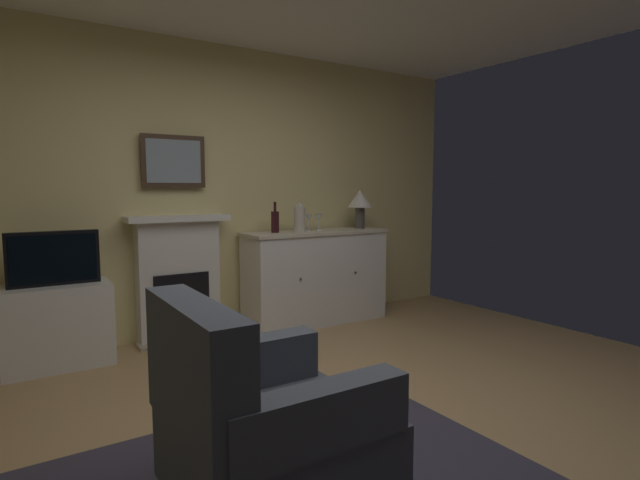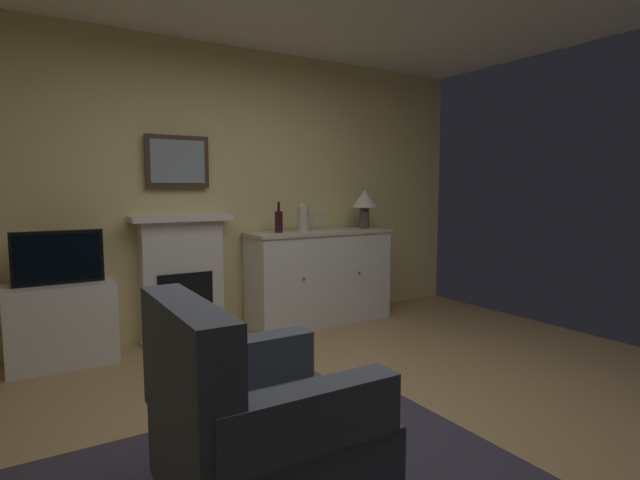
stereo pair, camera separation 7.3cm
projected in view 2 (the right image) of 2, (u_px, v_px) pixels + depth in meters
The scene contains 13 objects.
ground_plane at pixel (361, 437), 2.77m from camera, with size 5.71×4.70×0.10m, color tan.
wall_rear at pixel (213, 190), 4.59m from camera, with size 5.71×0.06×2.63m, color #EAD68C.
fireplace_unit at pixel (182, 278), 4.38m from camera, with size 0.87×0.30×1.10m.
framed_picture at pixel (178, 162), 4.31m from camera, with size 0.55×0.04×0.45m.
sideboard_cabinet at pixel (320, 277), 4.93m from camera, with size 1.46×0.49×0.92m.
table_lamp at pixel (364, 202), 5.14m from camera, with size 0.26×0.26×0.40m.
wine_bottle at pixel (279, 221), 4.68m from camera, with size 0.08×0.08×0.29m.
wine_glass_left at pixel (313, 219), 4.85m from camera, with size 0.07×0.07×0.16m.
wine_glass_center at pixel (322, 218), 4.90m from camera, with size 0.07×0.07×0.16m.
vase_decorative at pixel (303, 218), 4.71m from camera, with size 0.11×0.11×0.28m.
tv_cabinet at pixel (62, 324), 3.76m from camera, with size 0.75×0.42×0.62m.
tv_set at pixel (58, 258), 3.69m from camera, with size 0.62×0.07×0.40m.
armchair at pixel (254, 426), 1.99m from camera, with size 0.82×0.79×0.92m.
Camera 2 is at (-1.59, -2.12, 1.33)m, focal length 27.88 mm.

